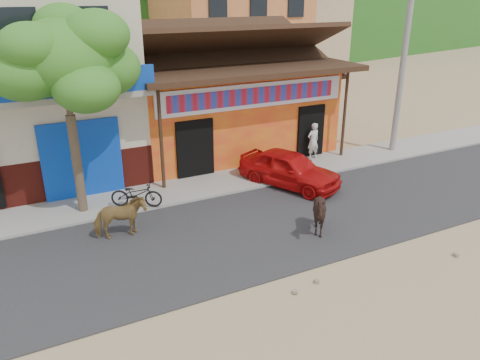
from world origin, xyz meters
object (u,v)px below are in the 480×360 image
at_px(cow_tan, 120,218).
at_px(pedestrian, 313,141).
at_px(utility_pole, 404,53).
at_px(scooter, 136,194).
at_px(red_car, 289,169).
at_px(cow_dark, 320,214).
at_px(tree, 70,115).

height_order(cow_tan, pedestrian, pedestrian).
relative_size(utility_pole, scooter, 4.98).
relative_size(cow_tan, red_car, 0.38).
bearing_deg(cow_tan, cow_dark, -109.86).
bearing_deg(red_car, pedestrian, 13.16).
xyz_separation_m(cow_tan, scooter, (0.87, 1.60, -0.09)).
height_order(cow_dark, pedestrian, pedestrian).
xyz_separation_m(cow_tan, pedestrian, (8.41, 2.91, 0.22)).
distance_m(utility_pole, red_car, 6.99).
relative_size(cow_tan, pedestrian, 0.96).
xyz_separation_m(cow_tan, cow_dark, (5.01, -2.30, 0.03)).
bearing_deg(pedestrian, utility_pole, 166.23).
relative_size(utility_pole, pedestrian, 5.44).
xyz_separation_m(utility_pole, cow_dark, (-7.11, -4.60, -3.46)).
bearing_deg(tree, cow_tan, -71.88).
height_order(tree, red_car, tree).
bearing_deg(utility_pole, red_car, -168.60).
xyz_separation_m(tree, cow_tan, (0.69, -2.10, -2.49)).
height_order(red_car, scooter, red_car).
xyz_separation_m(cow_dark, scooter, (-4.13, 3.90, -0.12)).
relative_size(tree, utility_pole, 0.75).
relative_size(utility_pole, red_car, 2.18).
bearing_deg(scooter, utility_pole, -57.29).
distance_m(utility_pole, pedestrian, 4.97).
height_order(utility_pole, pedestrian, utility_pole).
xyz_separation_m(scooter, pedestrian, (7.54, 1.31, 0.31)).
bearing_deg(scooter, cow_dark, -104.19).
xyz_separation_m(cow_dark, pedestrian, (3.41, 5.21, 0.19)).
distance_m(tree, utility_pole, 12.84).
height_order(cow_dark, scooter, cow_dark).
xyz_separation_m(tree, cow_dark, (5.69, -4.40, -2.46)).
bearing_deg(tree, pedestrian, 5.06).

